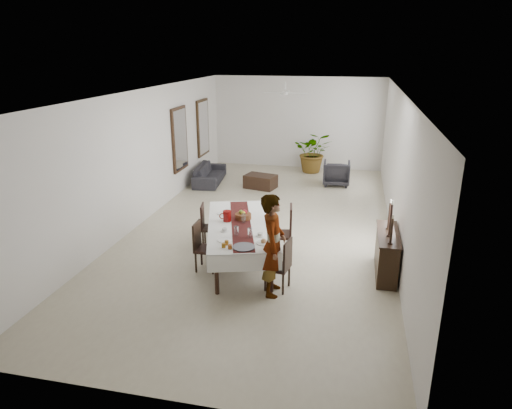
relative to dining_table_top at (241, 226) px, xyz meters
name	(u,v)px	position (x,y,z in m)	size (l,w,h in m)	color
floor	(264,225)	(0.04, 2.07, -0.79)	(6.00, 12.00, 0.00)	#C2B89A
ceiling	(264,91)	(0.04, 2.07, 2.41)	(6.00, 12.00, 0.02)	silver
wall_back	(298,123)	(0.04, 8.07, 0.81)	(6.00, 0.02, 3.20)	silver
wall_front	(158,285)	(0.04, -3.93, 0.81)	(6.00, 0.02, 3.20)	silver
wall_left	(145,156)	(-2.96, 2.07, 0.81)	(0.02, 12.00, 3.20)	silver
wall_right	(397,169)	(3.04, 2.07, 0.81)	(0.02, 12.00, 3.20)	silver
dining_table_top	(241,226)	(0.00, 0.00, 0.00)	(1.09, 2.62, 0.05)	black
table_leg_fl	(217,274)	(-0.11, -1.33, -0.41)	(0.08, 0.08, 0.76)	black
table_leg_fr	(272,272)	(0.81, -1.06, -0.41)	(0.08, 0.08, 0.76)	black
table_leg_bl	(218,223)	(-0.81, 1.06, -0.41)	(0.08, 0.08, 0.76)	black
table_leg_br	(260,222)	(0.11, 1.33, -0.41)	(0.08, 0.08, 0.76)	black
tablecloth_top	(241,224)	(0.00, 0.00, 0.03)	(1.29, 2.81, 0.01)	white
tablecloth_drape_left	(209,232)	(-0.61, -0.18, -0.13)	(0.01, 2.81, 0.33)	silver
tablecloth_drape_right	(273,231)	(0.61, 0.18, -0.13)	(0.01, 2.81, 0.33)	white
tablecloth_drape_near	(245,263)	(0.40, -1.34, -0.13)	(1.29, 0.01, 0.33)	white
tablecloth_drape_far	(239,208)	(-0.40, 1.34, -0.13)	(1.29, 0.01, 0.33)	white
table_runner	(241,224)	(0.00, 0.00, 0.04)	(0.38, 2.73, 0.00)	#541918
red_pitcher	(227,216)	(-0.31, 0.08, 0.15)	(0.16, 0.16, 0.22)	maroon
pitcher_handle	(222,216)	(-0.40, 0.05, 0.15)	(0.13, 0.13, 0.02)	maroon
wine_glass_near	(250,233)	(0.33, -0.64, 0.13)	(0.08, 0.08, 0.19)	white
wine_glass_mid	(236,231)	(0.07, -0.61, 0.13)	(0.08, 0.08, 0.19)	silver
wine_glass_far	(244,218)	(0.04, 0.07, 0.13)	(0.08, 0.08, 0.19)	white
teacup_right	(260,234)	(0.50, -0.53, 0.07)	(0.10, 0.10, 0.07)	silver
saucer_right	(260,236)	(0.50, -0.53, 0.05)	(0.16, 0.16, 0.01)	white
teacup_left	(225,230)	(-0.21, -0.46, 0.07)	(0.10, 0.10, 0.07)	silver
saucer_left	(225,231)	(-0.21, -0.46, 0.05)	(0.16, 0.16, 0.01)	white
plate_near_right	(264,243)	(0.62, -0.84, 0.05)	(0.26, 0.26, 0.02)	white
bread_near_right	(264,241)	(0.62, -0.84, 0.08)	(0.10, 0.10, 0.10)	tan
plate_near_left	(225,240)	(-0.08, -0.88, 0.05)	(0.26, 0.26, 0.02)	white
plate_far_left	(223,213)	(-0.50, 0.48, 0.05)	(0.26, 0.26, 0.02)	white
serving_tray	(244,247)	(0.32, -1.10, 0.05)	(0.39, 0.39, 0.02)	#3D3D42
jam_jar_a	(230,247)	(0.10, -1.20, 0.08)	(0.07, 0.07, 0.08)	#8D4314
jam_jar_b	(224,245)	(-0.02, -1.17, 0.08)	(0.07, 0.07, 0.08)	#8A5A14
jam_jar_c	(227,243)	(0.00, -1.05, 0.08)	(0.07, 0.07, 0.08)	#9B5D16
fruit_basket	(243,216)	(-0.03, 0.28, 0.09)	(0.33, 0.33, 0.11)	brown
fruit_red	(245,212)	(0.00, 0.31, 0.18)	(0.10, 0.10, 0.10)	maroon
fruit_green	(241,212)	(-0.08, 0.30, 0.18)	(0.09, 0.09, 0.09)	olive
fruit_yellow	(243,213)	(-0.01, 0.22, 0.18)	(0.09, 0.09, 0.09)	gold
chair_right_near_seat	(277,267)	(0.89, -0.91, -0.36)	(0.41, 0.41, 0.05)	black
chair_right_near_leg_fl	(283,284)	(1.03, -1.11, -0.59)	(0.04, 0.04, 0.40)	black
chair_right_near_leg_fr	(289,276)	(1.09, -0.78, -0.59)	(0.04, 0.04, 0.40)	black
chair_right_near_leg_bl	(265,281)	(0.70, -1.05, -0.59)	(0.04, 0.04, 0.40)	black
chair_right_near_leg_br	(272,273)	(0.76, -0.72, -0.59)	(0.04, 0.04, 0.40)	black
chair_right_near_back	(288,255)	(1.08, -0.95, -0.09)	(0.41, 0.04, 0.52)	black
chair_right_far_seat	(280,235)	(0.71, 0.42, -0.30)	(0.47, 0.47, 0.05)	black
chair_right_far_leg_fl	(289,250)	(0.93, 0.26, -0.56)	(0.05, 0.05, 0.46)	black
chair_right_far_leg_fr	(289,243)	(0.87, 0.64, -0.56)	(0.05, 0.05, 0.46)	black
chair_right_far_leg_bl	(270,250)	(0.55, 0.20, -0.56)	(0.05, 0.05, 0.46)	black
chair_right_far_leg_br	(271,242)	(0.49, 0.58, -0.56)	(0.05, 0.05, 0.46)	black
chair_right_far_back	(291,220)	(0.92, 0.45, 0.02)	(0.47, 0.04, 0.60)	black
chair_left_near_seat	(207,249)	(-0.58, -0.46, -0.36)	(0.41, 0.41, 0.05)	black
chair_left_near_leg_fl	(201,255)	(-0.75, -0.30, -0.59)	(0.04, 0.04, 0.41)	black
chair_left_near_leg_fr	(196,263)	(-0.75, -0.63, -0.59)	(0.04, 0.04, 0.41)	black
chair_left_near_leg_bl	(218,257)	(-0.41, -0.30, -0.59)	(0.04, 0.04, 0.41)	black
chair_left_near_leg_br	(213,264)	(-0.41, -0.63, -0.59)	(0.04, 0.04, 0.41)	black
chair_left_near_back	(197,235)	(-0.76, -0.46, -0.08)	(0.41, 0.04, 0.52)	black
chair_left_far_seat	(211,228)	(-0.83, 0.62, -0.37)	(0.40, 0.40, 0.05)	black
chair_left_far_leg_fl	(205,235)	(-1.02, 0.75, -0.59)	(0.04, 0.04, 0.40)	black
chair_left_far_leg_fr	(203,241)	(-0.96, 0.42, -0.59)	(0.04, 0.04, 0.40)	black
chair_left_far_leg_bl	(220,235)	(-0.70, 0.81, -0.59)	(0.04, 0.04, 0.40)	black
chair_left_far_leg_br	(218,241)	(-0.63, 0.49, -0.59)	(0.04, 0.04, 0.40)	black
chair_left_far_back	(202,216)	(-1.01, 0.58, -0.09)	(0.40, 0.04, 0.51)	black
woman	(273,245)	(0.83, -1.07, 0.12)	(0.67, 0.44, 1.83)	gray
sideboard_body	(387,254)	(2.82, 0.09, -0.38)	(0.36, 1.35, 0.81)	black
sideboard_top	(389,234)	(2.82, 0.09, 0.03)	(0.40, 1.41, 0.03)	black
candlestick_near_base	(390,243)	(2.82, -0.40, 0.06)	(0.09, 0.09, 0.03)	black
candlestick_near_shaft	(392,231)	(2.82, -0.40, 0.30)	(0.05, 0.05, 0.45)	black
candlestick_near_candle	(393,217)	(2.82, -0.40, 0.56)	(0.03, 0.03, 0.07)	#EEEACE
candlestick_mid_base	(389,235)	(2.82, -0.04, 0.06)	(0.09, 0.09, 0.03)	black
candlestick_mid_shaft	(391,220)	(2.82, -0.04, 0.37)	(0.05, 0.05, 0.59)	black
candlestick_mid_candle	(392,203)	(2.82, -0.04, 0.70)	(0.03, 0.03, 0.07)	#EDE6CE
candlestick_far_base	(388,228)	(2.82, 0.32, 0.06)	(0.09, 0.09, 0.03)	black
candlestick_far_shaft	(389,215)	(2.82, 0.32, 0.32)	(0.05, 0.05, 0.50)	black
candlestick_far_candle	(391,201)	(2.82, 0.32, 0.61)	(0.03, 0.03, 0.07)	beige
sofa	(210,174)	(-2.42, 5.42, -0.51)	(1.93, 0.76, 0.56)	#29272C
armchair	(336,173)	(1.58, 6.01, -0.41)	(0.81, 0.84, 0.76)	#28262B
coffee_table	(261,181)	(-0.69, 5.16, -0.59)	(0.92, 0.62, 0.41)	black
potted_plant	(313,152)	(0.70, 7.45, -0.08)	(1.27, 1.10, 1.42)	#325823
mirror_frame_near	(180,139)	(-2.92, 4.27, 0.81)	(0.06, 1.05, 1.85)	black
mirror_glass_near	(181,139)	(-2.89, 4.27, 0.81)	(0.01, 0.90, 1.70)	silver
mirror_frame_far	(203,128)	(-2.92, 6.37, 0.81)	(0.06, 1.05, 1.85)	black
mirror_glass_far	(204,128)	(-2.89, 6.37, 0.81)	(0.01, 0.90, 1.70)	white
fan_rod	(285,86)	(0.04, 5.07, 2.31)	(0.04, 0.04, 0.20)	white
fan_hub	(285,93)	(0.04, 5.07, 2.11)	(0.16, 0.16, 0.08)	white
fan_blade_n	(287,92)	(0.04, 5.42, 2.11)	(0.10, 0.55, 0.01)	silver
fan_blade_s	(283,94)	(0.04, 4.72, 2.11)	(0.10, 0.55, 0.01)	silver
fan_blade_e	(297,93)	(0.39, 5.07, 2.11)	(0.55, 0.10, 0.01)	silver
fan_blade_w	(273,93)	(-0.31, 5.07, 2.11)	(0.55, 0.10, 0.01)	silver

